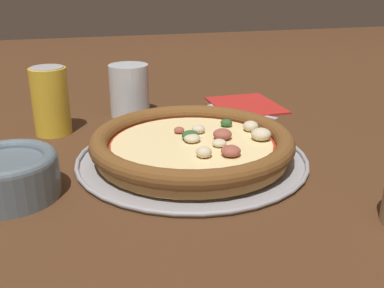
# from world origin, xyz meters

# --- Properties ---
(ground_plane) EXTENTS (3.00, 3.00, 0.00)m
(ground_plane) POSITION_xyz_m (0.00, 0.00, 0.00)
(ground_plane) COLOR #4C2D19
(pizza_tray) EXTENTS (0.36, 0.36, 0.01)m
(pizza_tray) POSITION_xyz_m (0.00, 0.00, 0.00)
(pizza_tray) COLOR #9E9EA3
(pizza_tray) RESTS_ON ground_plane
(pizza) EXTENTS (0.32, 0.32, 0.04)m
(pizza) POSITION_xyz_m (0.00, 0.00, 0.03)
(pizza) COLOR tan
(pizza) RESTS_ON pizza_tray
(bowl_near) EXTENTS (0.13, 0.13, 0.06)m
(bowl_near) POSITION_xyz_m (0.05, -0.27, 0.03)
(bowl_near) COLOR slate
(bowl_near) RESTS_ON ground_plane
(drinking_cup) EXTENTS (0.08, 0.08, 0.11)m
(drinking_cup) POSITION_xyz_m (-0.27, -0.06, 0.05)
(drinking_cup) COLOR silver
(drinking_cup) RESTS_ON ground_plane
(napkin) EXTENTS (0.17, 0.14, 0.01)m
(napkin) POSITION_xyz_m (-0.27, 0.20, 0.00)
(napkin) COLOR #B2231E
(napkin) RESTS_ON ground_plane
(fork) EXTENTS (0.15, 0.11, 0.00)m
(fork) POSITION_xyz_m (-0.24, 0.17, 0.00)
(fork) COLOR #B7B7BC
(fork) RESTS_ON ground_plane
(beverage_can) EXTENTS (0.07, 0.07, 0.12)m
(beverage_can) POSITION_xyz_m (-0.19, -0.21, 0.06)
(beverage_can) COLOR gold
(beverage_can) RESTS_ON ground_plane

